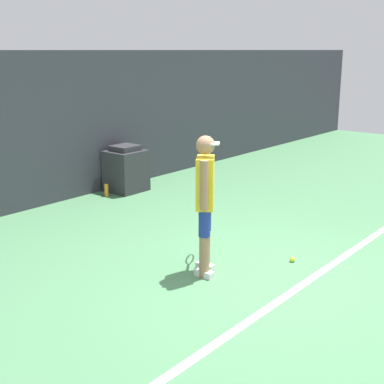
% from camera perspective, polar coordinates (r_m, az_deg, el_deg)
% --- Properties ---
extents(ground_plane, '(24.00, 24.00, 0.00)m').
position_cam_1_polar(ground_plane, '(6.61, 6.95, -8.73)').
color(ground_plane, '#518C5B').
extents(back_wall, '(24.00, 0.10, 2.64)m').
position_cam_1_polar(back_wall, '(9.40, -16.90, 6.20)').
color(back_wall, '#383842').
rests_on(back_wall, ground_plane).
extents(court_baseline, '(21.60, 0.10, 0.01)m').
position_cam_1_polar(court_baseline, '(6.34, 11.40, -9.91)').
color(court_baseline, white).
rests_on(court_baseline, ground_plane).
extents(tennis_player, '(0.85, 0.63, 1.69)m').
position_cam_1_polar(tennis_player, '(6.30, 1.42, -0.69)').
color(tennis_player, '#A37556').
rests_on(tennis_player, ground_plane).
extents(tennis_ball, '(0.07, 0.07, 0.07)m').
position_cam_1_polar(tennis_ball, '(7.04, 10.67, -7.08)').
color(tennis_ball, '#D1E533').
rests_on(tennis_ball, ground_plane).
extents(covered_chair, '(0.68, 0.63, 0.89)m').
position_cam_1_polar(covered_chair, '(10.32, -7.06, 2.40)').
color(covered_chair, '#333338').
rests_on(covered_chair, ground_plane).
extents(water_bottle, '(0.07, 0.07, 0.26)m').
position_cam_1_polar(water_bottle, '(10.05, -9.12, 0.22)').
color(water_bottle, orange).
rests_on(water_bottle, ground_plane).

